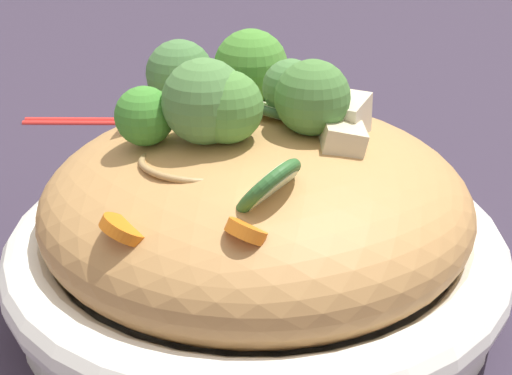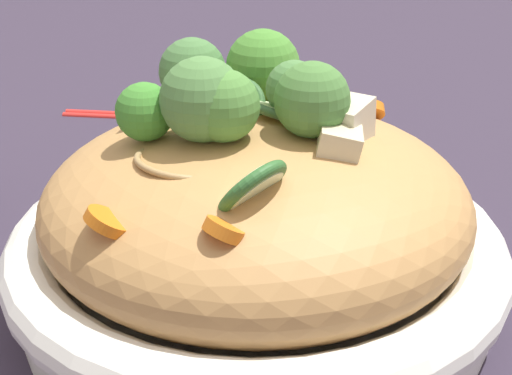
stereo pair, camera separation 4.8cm
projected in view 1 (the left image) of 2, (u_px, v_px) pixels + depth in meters
ground_plane at (256, 294)px, 0.52m from camera, size 3.00×3.00×0.00m
serving_bowl at (256, 258)px, 0.50m from camera, size 0.33×0.33×0.06m
noodle_heap at (256, 202)px, 0.49m from camera, size 0.28×0.28×0.10m
broccoli_florets at (231, 90)px, 0.48m from camera, size 0.17×0.15×0.07m
carrot_coins at (283, 158)px, 0.46m from camera, size 0.16×0.24×0.04m
zucchini_slices at (261, 136)px, 0.46m from camera, size 0.16×0.11×0.04m
chicken_chunks at (266, 113)px, 0.49m from camera, size 0.16×0.14×0.04m
chopsticks_pair at (133, 119)px, 0.81m from camera, size 0.13×0.21×0.01m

